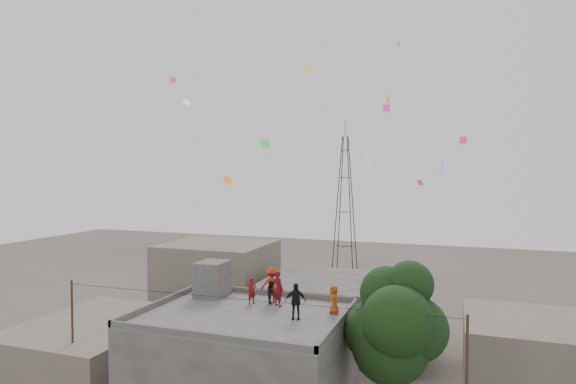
{
  "coord_description": "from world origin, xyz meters",
  "views": [
    {
      "loc": [
        10.11,
        -21.74,
        13.15
      ],
      "look_at": [
        1.16,
        3.34,
        12.13
      ],
      "focal_mm": 30.0,
      "sensor_mm": 36.0,
      "label": 1
    }
  ],
  "objects_px": {
    "person_red_adult": "(278,289)",
    "person_dark_adult": "(295,301)",
    "tree": "(394,326)",
    "stair_head_box": "(212,279)",
    "transmission_tower": "(345,205)"
  },
  "relations": [
    {
      "from": "stair_head_box",
      "to": "person_red_adult",
      "type": "distance_m",
      "value": 4.35
    },
    {
      "from": "tree",
      "to": "stair_head_box",
      "type": "bearing_deg",
      "value": 169.26
    },
    {
      "from": "stair_head_box",
      "to": "person_red_adult",
      "type": "xyz_separation_m",
      "value": [
        4.3,
        -0.68,
        -0.06
      ]
    },
    {
      "from": "person_dark_adult",
      "to": "stair_head_box",
      "type": "bearing_deg",
      "value": 141.28
    },
    {
      "from": "stair_head_box",
      "to": "person_dark_adult",
      "type": "distance_m",
      "value": 6.43
    },
    {
      "from": "person_red_adult",
      "to": "person_dark_adult",
      "type": "relative_size",
      "value": 1.07
    },
    {
      "from": "person_dark_adult",
      "to": "person_red_adult",
      "type": "bearing_deg",
      "value": 115.4
    },
    {
      "from": "stair_head_box",
      "to": "tree",
      "type": "height_order",
      "value": "tree"
    },
    {
      "from": "person_red_adult",
      "to": "person_dark_adult",
      "type": "height_order",
      "value": "person_red_adult"
    },
    {
      "from": "person_dark_adult",
      "to": "tree",
      "type": "bearing_deg",
      "value": -8.97
    },
    {
      "from": "stair_head_box",
      "to": "person_dark_adult",
      "type": "relative_size",
      "value": 1.14
    },
    {
      "from": "transmission_tower",
      "to": "person_dark_adult",
      "type": "xyz_separation_m",
      "value": [
        6.71,
        -39.94,
        -2.09
      ]
    },
    {
      "from": "stair_head_box",
      "to": "transmission_tower",
      "type": "bearing_deg",
      "value": 91.23
    },
    {
      "from": "person_dark_adult",
      "to": "transmission_tower",
      "type": "bearing_deg",
      "value": 84.05
    },
    {
      "from": "person_red_adult",
      "to": "person_dark_adult",
      "type": "bearing_deg",
      "value": 160.2
    }
  ]
}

